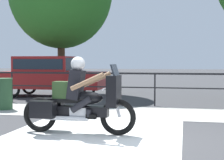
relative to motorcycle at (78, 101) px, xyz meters
The scene contains 7 objects.
ground_plane 1.37m from the motorcycle, 16.72° to the right, with size 120.00×120.00×0.00m, color #38383A.
sidewalk_band 3.33m from the motorcycle, 69.43° to the left, with size 44.00×2.40×0.01m, color #A8A59E.
crosswalk_band 0.93m from the motorcycle, 58.10° to the right, with size 3.47×6.00×0.01m, color silver.
fence_railing 4.80m from the motorcycle, 76.16° to the left, with size 36.00×0.05×1.09m.
motorcycle is the anchor object (origin of this frame).
parked_car 7.59m from the motorcycle, 116.83° to the left, with size 4.39×1.68×1.67m.
trash_bin 4.33m from the motorcycle, 139.11° to the left, with size 0.58×0.58×0.95m.
Camera 1 is at (0.96, -6.22, 1.46)m, focal length 55.00 mm.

